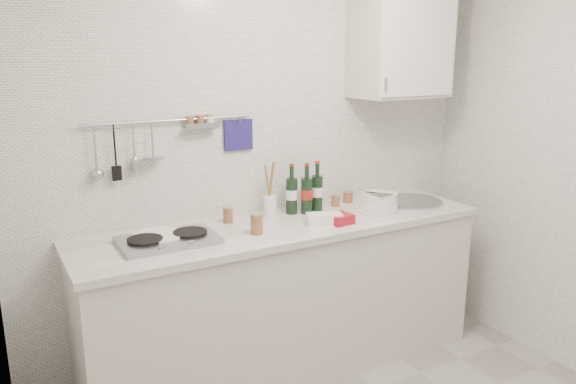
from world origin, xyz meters
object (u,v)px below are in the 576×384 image
(wall_cabinet, at_px, (401,41))
(plate_stack_sink, at_px, (378,202))
(utensil_crock, at_px, (270,203))
(plate_stack_hob, at_px, (158,238))
(wine_bottles, at_px, (305,188))

(wall_cabinet, distance_m, plate_stack_sink, 1.03)
(plate_stack_sink, distance_m, utensil_crock, 0.69)
(plate_stack_hob, distance_m, utensil_crock, 0.75)
(plate_stack_hob, height_order, wine_bottles, wine_bottles)
(wall_cabinet, xyz_separation_m, plate_stack_hob, (-1.64, -0.07, -1.01))
(wall_cabinet, bearing_deg, plate_stack_sink, -148.44)
(wall_cabinet, relative_size, wine_bottles, 2.26)
(utensil_crock, bearing_deg, plate_stack_sink, -19.34)
(plate_stack_sink, xyz_separation_m, utensil_crock, (-0.65, 0.23, 0.03))
(wall_cabinet, distance_m, utensil_crock, 1.31)
(plate_stack_hob, distance_m, plate_stack_sink, 1.38)
(plate_stack_sink, xyz_separation_m, wine_bottles, (-0.43, 0.18, 0.11))
(wine_bottles, bearing_deg, plate_stack_hob, -174.47)
(plate_stack_hob, bearing_deg, wall_cabinet, 2.47)
(plate_stack_hob, xyz_separation_m, wine_bottles, (0.96, 0.09, 0.14))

